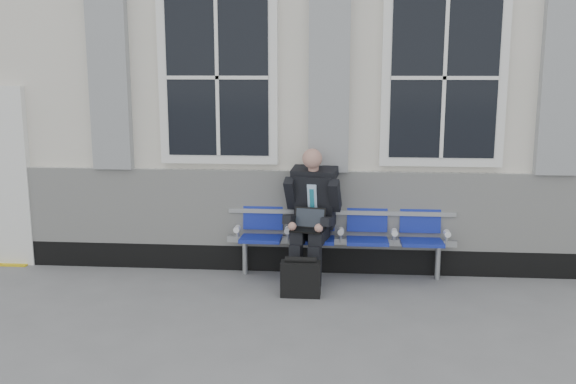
{
  "coord_description": "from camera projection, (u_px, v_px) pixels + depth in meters",
  "views": [
    {
      "loc": [
        -0.75,
        -5.77,
        2.37
      ],
      "look_at": [
        -1.31,
        0.9,
        1.06
      ],
      "focal_mm": 40.0,
      "sensor_mm": 36.0,
      "label": 1
    }
  ],
  "objects": [
    {
      "name": "bench",
      "position": [
        341.0,
        229.0,
        7.28
      ],
      "size": [
        2.6,
        0.47,
        0.91
      ],
      "color": "#9EA0A3",
      "rests_on": "ground"
    },
    {
      "name": "briefcase",
      "position": [
        301.0,
        278.0,
        6.7
      ],
      "size": [
        0.42,
        0.18,
        0.43
      ],
      "color": "black",
      "rests_on": "ground"
    },
    {
      "name": "ground",
      "position": [
        419.0,
        323.0,
        6.04
      ],
      "size": [
        70.0,
        70.0,
        0.0
      ],
      "primitive_type": "plane",
      "color": "slate",
      "rests_on": "ground"
    },
    {
      "name": "station_building",
      "position": [
        395.0,
        77.0,
        9.01
      ],
      "size": [
        14.4,
        4.4,
        4.49
      ],
      "color": "silver",
      "rests_on": "ground"
    },
    {
      "name": "businessman",
      "position": [
        312.0,
        210.0,
        7.13
      ],
      "size": [
        0.65,
        0.87,
        1.49
      ],
      "color": "black",
      "rests_on": "ground"
    }
  ]
}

